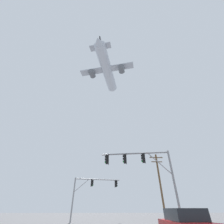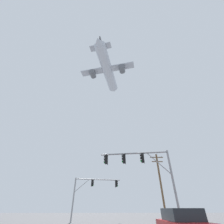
# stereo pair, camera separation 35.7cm
# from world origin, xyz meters

# --- Properties ---
(signal_pole_near) EXTENTS (6.92, 1.48, 6.65)m
(signal_pole_near) POSITION_xyz_m (3.65, 8.52, 5.17)
(signal_pole_near) COLOR gray
(signal_pole_near) RESTS_ON ground
(signal_pole_far) EXTENTS (6.93, 1.30, 5.59)m
(signal_pole_far) POSITION_xyz_m (-2.03, 18.48, 4.28)
(signal_pole_far) COLOR gray
(signal_pole_far) RESTS_ON ground
(utility_pole) EXTENTS (2.20, 0.28, 9.32)m
(utility_pole) POSITION_xyz_m (8.47, 17.92, 4.96)
(utility_pole) COLOR brown
(utility_pole) RESTS_ON ground
(airplane) EXTENTS (17.03, 22.04, 6.05)m
(airplane) POSITION_xyz_m (-0.13, 26.26, 39.34)
(airplane) COLOR #B7BCC6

